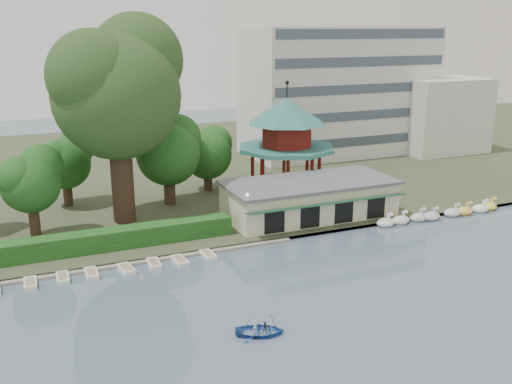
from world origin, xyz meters
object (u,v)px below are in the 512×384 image
boathouse (309,198)px  pavilion (286,135)px  rowboat_with_passengers (260,328)px  dock (114,264)px  big_tree (117,85)px

boathouse → pavilion: pavilion is taller
rowboat_with_passengers → pavilion: bearing=61.4°
dock → big_tree: 18.57m
dock → pavilion: bearing=31.7°
big_tree → rowboat_with_passengers: bearing=-81.4°
boathouse → rowboat_with_passengers: size_ratio=3.28×
rowboat_with_passengers → dock: bearing=114.6°
pavilion → rowboat_with_passengers: bearing=-118.6°
boathouse → rowboat_with_passengers: (-14.74, -20.64, -1.88)m
pavilion → big_tree: (-20.82, -3.79, 7.25)m
dock → pavilion: pavilion is taller
boathouse → rowboat_with_passengers: boathouse is taller
pavilion → big_tree: bearing=-169.7°
dock → big_tree: big_tree is taller
dock → rowboat_with_passengers: size_ratio=6.00×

